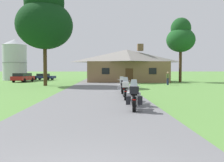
% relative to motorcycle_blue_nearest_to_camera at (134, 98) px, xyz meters
% --- Properties ---
extents(ground_plane, '(500.00, 500.00, 0.00)m').
position_rel_motorcycle_blue_nearest_to_camera_xyz_m(ground_plane, '(-1.89, 12.22, -0.61)').
color(ground_plane, '#56893D').
extents(asphalt_driveway, '(6.40, 80.00, 0.06)m').
position_rel_motorcycle_blue_nearest_to_camera_xyz_m(asphalt_driveway, '(-1.89, 10.22, -0.58)').
color(asphalt_driveway, slate).
rests_on(asphalt_driveway, ground).
extents(motorcycle_blue_nearest_to_camera, '(0.87, 2.08, 1.30)m').
position_rel_motorcycle_blue_nearest_to_camera_xyz_m(motorcycle_blue_nearest_to_camera, '(0.00, 0.00, 0.00)').
color(motorcycle_blue_nearest_to_camera, black).
rests_on(motorcycle_blue_nearest_to_camera, asphalt_driveway).
extents(motorcycle_green_second_in_row, '(0.90, 2.08, 1.30)m').
position_rel_motorcycle_blue_nearest_to_camera_xyz_m(motorcycle_green_second_in_row, '(0.21, 1.83, 0.00)').
color(motorcycle_green_second_in_row, black).
rests_on(motorcycle_green_second_in_row, asphalt_driveway).
extents(motorcycle_black_third_in_row, '(0.67, 2.08, 1.30)m').
position_rel_motorcycle_blue_nearest_to_camera_xyz_m(motorcycle_black_third_in_row, '(-0.03, 4.05, 0.01)').
color(motorcycle_black_third_in_row, black).
rests_on(motorcycle_black_third_in_row, asphalt_driveway).
extents(motorcycle_blue_fourth_in_row, '(0.77, 2.08, 1.30)m').
position_rel_motorcycle_blue_nearest_to_camera_xyz_m(motorcycle_blue_fourth_in_row, '(0.10, 6.14, 0.01)').
color(motorcycle_blue_fourth_in_row, black).
rests_on(motorcycle_blue_fourth_in_row, asphalt_driveway).
extents(motorcycle_yellow_farthest_in_row, '(0.75, 2.08, 1.30)m').
position_rel_motorcycle_blue_nearest_to_camera_xyz_m(motorcycle_yellow_farthest_in_row, '(0.06, 7.99, 0.00)').
color(motorcycle_yellow_farthest_in_row, black).
rests_on(motorcycle_yellow_farthest_in_row, asphalt_driveway).
extents(stone_lodge, '(12.87, 8.46, 6.05)m').
position_rel_motorcycle_blue_nearest_to_camera_xyz_m(stone_lodge, '(2.27, 27.59, 2.05)').
color(stone_lodge, brown).
rests_on(stone_lodge, ground).
extents(bystander_olive_shirt_near_lodge, '(0.42, 0.41, 1.67)m').
position_rel_motorcycle_blue_nearest_to_camera_xyz_m(bystander_olive_shirt_near_lodge, '(6.65, 18.99, 0.32)').
color(bystander_olive_shirt_near_lodge, navy).
rests_on(bystander_olive_shirt_near_lodge, ground).
extents(tree_right_of_lodge, '(4.39, 4.39, 9.91)m').
position_rel_motorcycle_blue_nearest_to_camera_xyz_m(tree_right_of_lodge, '(10.46, 25.95, 6.39)').
color(tree_right_of_lodge, '#422D19').
rests_on(tree_right_of_lodge, ground).
extents(tree_left_near, '(6.66, 6.66, 12.35)m').
position_rel_motorcycle_blue_nearest_to_camera_xyz_m(tree_left_near, '(-8.41, 18.01, 7.37)').
color(tree_left_near, '#422D19').
rests_on(tree_left_near, ground).
extents(metal_silo_distant, '(4.33, 4.33, 7.45)m').
position_rel_motorcycle_blue_nearest_to_camera_xyz_m(metal_silo_distant, '(-17.67, 33.54, 3.12)').
color(metal_silo_distant, '#B2B7BC').
rests_on(metal_silo_distant, ground).
extents(parked_red_suv_far_left, '(2.39, 4.79, 1.40)m').
position_rel_motorcycle_blue_nearest_to_camera_xyz_m(parked_red_suv_far_left, '(-14.04, 26.98, 0.17)').
color(parked_red_suv_far_left, maroon).
rests_on(parked_red_suv_far_left, ground).
extents(parked_navy_sedan_far_left, '(4.54, 2.87, 1.20)m').
position_rel_motorcycle_blue_nearest_to_camera_xyz_m(parked_navy_sedan_far_left, '(-12.71, 34.41, 0.03)').
color(parked_navy_sedan_far_left, navy).
rests_on(parked_navy_sedan_far_left, ground).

